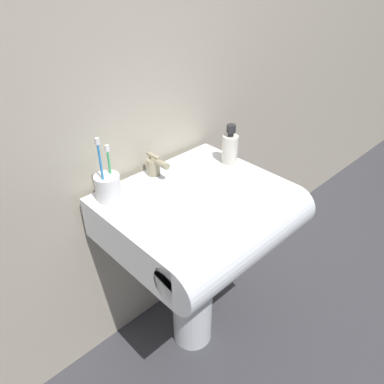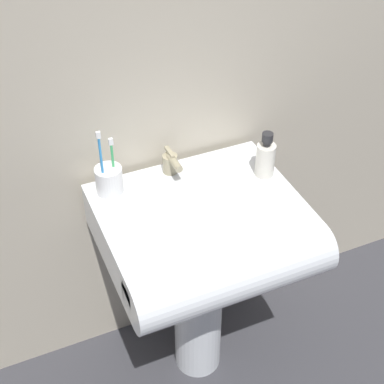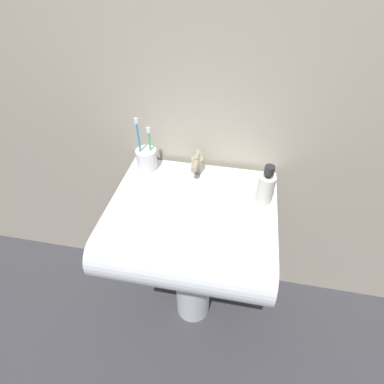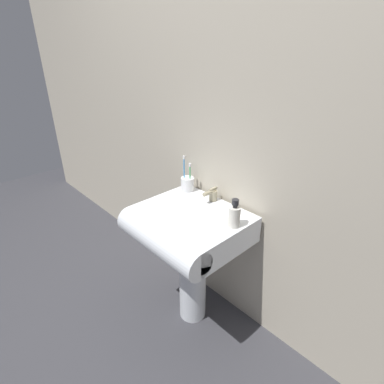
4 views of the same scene
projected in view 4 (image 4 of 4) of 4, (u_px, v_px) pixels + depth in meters
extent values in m
plane|color=#38383D|center=(193.00, 313.00, 1.86)|extent=(6.00, 6.00, 0.00)
cube|color=#B7AD99|center=(231.00, 112.00, 1.49)|extent=(5.00, 0.05, 2.40)
cylinder|color=white|center=(193.00, 277.00, 1.74)|extent=(0.16, 0.16, 0.58)
cube|color=white|center=(193.00, 224.00, 1.57)|extent=(0.56, 0.43, 0.14)
cylinder|color=white|center=(160.00, 240.00, 1.44)|extent=(0.56, 0.14, 0.14)
cylinder|color=tan|center=(213.00, 196.00, 1.65)|extent=(0.04, 0.04, 0.06)
cylinder|color=tan|center=(209.00, 193.00, 1.61)|extent=(0.02, 0.07, 0.02)
cube|color=tan|center=(213.00, 189.00, 1.63)|extent=(0.01, 0.06, 0.01)
cylinder|color=white|center=(187.00, 184.00, 1.76)|extent=(0.08, 0.08, 0.08)
cylinder|color=#338CD8|center=(184.00, 173.00, 1.73)|extent=(0.01, 0.01, 0.18)
cube|color=white|center=(184.00, 157.00, 1.69)|extent=(0.01, 0.01, 0.02)
cylinder|color=#3FB266|center=(190.00, 178.00, 1.73)|extent=(0.01, 0.01, 0.14)
cube|color=white|center=(190.00, 165.00, 1.69)|extent=(0.01, 0.01, 0.02)
cylinder|color=silver|center=(234.00, 217.00, 1.40)|extent=(0.06, 0.06, 0.10)
cylinder|color=#262628|center=(235.00, 206.00, 1.37)|extent=(0.02, 0.02, 0.01)
cylinder|color=#262628|center=(235.00, 202.00, 1.36)|extent=(0.03, 0.03, 0.03)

